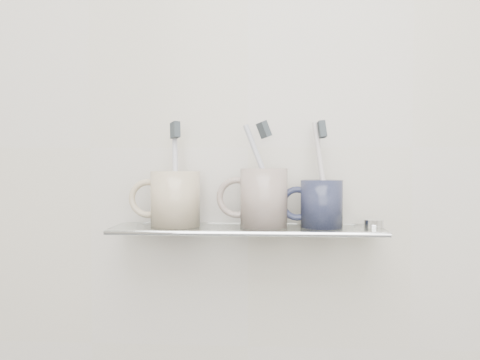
# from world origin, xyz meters

# --- Properties ---
(wall_back) EXTENTS (2.50, 0.00, 2.50)m
(wall_back) POSITION_xyz_m (0.00, 1.10, 1.25)
(wall_back) COLOR beige
(wall_back) RESTS_ON ground
(shelf_glass) EXTENTS (0.50, 0.12, 0.01)m
(shelf_glass) POSITION_xyz_m (0.00, 1.04, 1.10)
(shelf_glass) COLOR silver
(shelf_glass) RESTS_ON wall_back
(shelf_rail) EXTENTS (0.50, 0.01, 0.01)m
(shelf_rail) POSITION_xyz_m (0.00, 0.98, 1.10)
(shelf_rail) COLOR silver
(shelf_rail) RESTS_ON shelf_glass
(bracket_left) EXTENTS (0.02, 0.03, 0.02)m
(bracket_left) POSITION_xyz_m (-0.21, 1.09, 1.09)
(bracket_left) COLOR silver
(bracket_left) RESTS_ON wall_back
(bracket_right) EXTENTS (0.02, 0.03, 0.02)m
(bracket_right) POSITION_xyz_m (0.21, 1.09, 1.09)
(bracket_right) COLOR silver
(bracket_right) RESTS_ON wall_back
(mug_left) EXTENTS (0.12, 0.12, 0.10)m
(mug_left) POSITION_xyz_m (-0.13, 1.04, 1.15)
(mug_left) COLOR beige
(mug_left) RESTS_ON shelf_glass
(mug_left_handle) EXTENTS (0.07, 0.01, 0.07)m
(mug_left_handle) POSITION_xyz_m (-0.19, 1.04, 1.15)
(mug_left_handle) COLOR beige
(mug_left_handle) RESTS_ON mug_left
(toothbrush_left) EXTENTS (0.02, 0.04, 0.19)m
(toothbrush_left) POSITION_xyz_m (-0.13, 1.04, 1.20)
(toothbrush_left) COLOR #B8B6C7
(toothbrush_left) RESTS_ON mug_left
(bristles_left) EXTENTS (0.02, 0.03, 0.03)m
(bristles_left) POSITION_xyz_m (-0.13, 1.04, 1.28)
(bristles_left) COLOR #30383D
(bristles_left) RESTS_ON toothbrush_left
(mug_center) EXTENTS (0.11, 0.11, 0.11)m
(mug_center) POSITION_xyz_m (0.03, 1.04, 1.15)
(mug_center) COLOR silver
(mug_center) RESTS_ON shelf_glass
(mug_center_handle) EXTENTS (0.08, 0.01, 0.08)m
(mug_center_handle) POSITION_xyz_m (-0.02, 1.04, 1.15)
(mug_center_handle) COLOR silver
(mug_center_handle) RESTS_ON mug_center
(toothbrush_center) EXTENTS (0.08, 0.03, 0.18)m
(toothbrush_center) POSITION_xyz_m (0.03, 1.04, 1.20)
(toothbrush_center) COLOR #B6B6C9
(toothbrush_center) RESTS_ON mug_center
(bristles_center) EXTENTS (0.03, 0.03, 0.03)m
(bristles_center) POSITION_xyz_m (0.03, 1.04, 1.28)
(bristles_center) COLOR #30383D
(bristles_center) RESTS_ON toothbrush_center
(mug_right) EXTENTS (0.08, 0.08, 0.09)m
(mug_right) POSITION_xyz_m (0.14, 1.04, 1.14)
(mug_right) COLOR black
(mug_right) RESTS_ON shelf_glass
(mug_right_handle) EXTENTS (0.06, 0.01, 0.06)m
(mug_right_handle) POSITION_xyz_m (0.09, 1.04, 1.14)
(mug_right_handle) COLOR black
(mug_right_handle) RESTS_ON mug_right
(toothbrush_right) EXTENTS (0.04, 0.03, 0.19)m
(toothbrush_right) POSITION_xyz_m (0.14, 1.04, 1.20)
(toothbrush_right) COLOR beige
(toothbrush_right) RESTS_ON mug_right
(bristles_right) EXTENTS (0.02, 0.03, 0.03)m
(bristles_right) POSITION_xyz_m (0.14, 1.04, 1.28)
(bristles_right) COLOR #30383D
(bristles_right) RESTS_ON toothbrush_right
(chrome_cap) EXTENTS (0.04, 0.04, 0.01)m
(chrome_cap) POSITION_xyz_m (0.23, 1.04, 1.11)
(chrome_cap) COLOR silver
(chrome_cap) RESTS_ON shelf_glass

